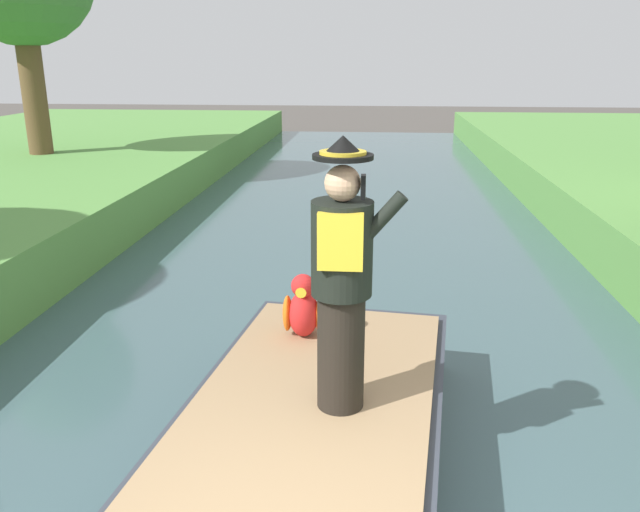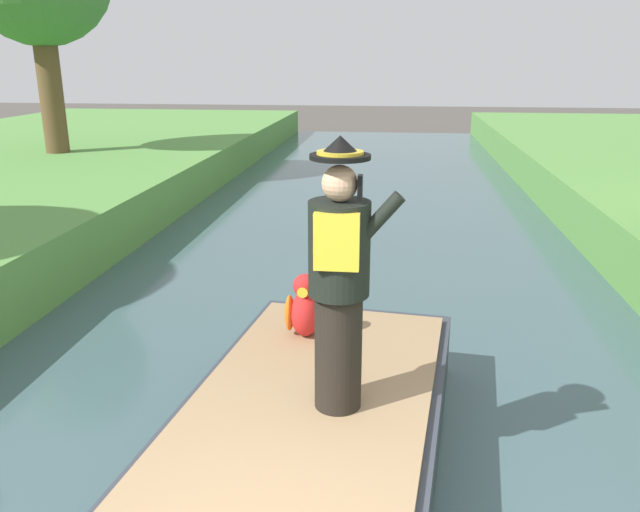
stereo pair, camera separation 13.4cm
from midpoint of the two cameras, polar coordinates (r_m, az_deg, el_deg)
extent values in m
cube|color=#333842|center=(4.57, -0.75, -17.71)|extent=(2.28, 4.38, 0.56)
cube|color=#997A56|center=(4.41, -0.77, -14.47)|extent=(2.10, 4.03, 0.05)
cylinder|color=black|center=(4.33, 2.55, -8.51)|extent=(0.32, 0.32, 0.82)
cylinder|color=black|center=(4.07, 2.68, 0.65)|extent=(0.40, 0.40, 0.62)
cube|color=gold|center=(3.86, 2.49, 1.26)|extent=(0.28, 0.06, 0.36)
sphere|color=#DBA884|center=(3.97, 2.77, 6.54)|extent=(0.23, 0.23, 0.23)
cylinder|color=black|center=(3.94, 2.80, 8.89)|extent=(0.38, 0.38, 0.03)
cone|color=black|center=(3.93, 2.82, 9.90)|extent=(0.26, 0.26, 0.12)
cylinder|color=gold|center=(3.93, 2.81, 9.25)|extent=(0.29, 0.29, 0.02)
cylinder|color=black|center=(3.97, 5.84, 2.86)|extent=(0.38, 0.09, 0.43)
cube|color=black|center=(3.90, 4.62, 6.17)|extent=(0.03, 0.08, 0.15)
ellipsoid|color=red|center=(5.47, -0.59, -5.19)|extent=(0.26, 0.32, 0.40)
sphere|color=red|center=(5.33, -0.65, -2.68)|extent=(0.20, 0.20, 0.20)
cone|color=yellow|center=(5.24, -0.80, -3.15)|extent=(0.09, 0.09, 0.09)
ellipsoid|color=orange|center=(5.49, -2.05, -5.12)|extent=(0.08, 0.20, 0.32)
ellipsoid|color=orange|center=(5.45, 0.88, -5.26)|extent=(0.08, 0.20, 0.32)
cylinder|color=brown|center=(15.77, -22.79, 13.56)|extent=(0.52, 0.52, 2.76)
camera|label=1|loc=(0.07, -89.18, 0.26)|focal=35.64mm
camera|label=2|loc=(0.07, 90.82, -0.26)|focal=35.64mm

